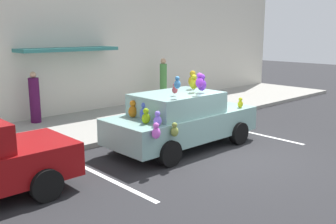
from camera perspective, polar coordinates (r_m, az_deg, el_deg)
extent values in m
plane|color=#262628|center=(10.06, 9.13, -6.56)|extent=(60.00, 60.00, 0.00)
cube|color=gray|center=(13.56, -7.74, -1.37)|extent=(24.00, 4.00, 0.15)
cube|color=beige|center=(15.01, -12.94, 11.75)|extent=(24.00, 0.30, 6.40)
cube|color=#2D726F|center=(14.12, -14.78, 9.03)|extent=(3.60, 1.10, 0.12)
cube|color=silver|center=(12.48, 12.31, -3.03)|extent=(0.12, 3.60, 0.01)
cube|color=silver|center=(8.70, -9.46, -9.52)|extent=(0.12, 3.60, 0.01)
cube|color=#81ACA6|center=(10.59, 2.22, -1.84)|extent=(4.38, 1.82, 0.68)
cube|color=#81ACA6|center=(10.31, 1.38, 1.31)|extent=(2.28, 1.60, 0.56)
cylinder|color=black|center=(12.23, 3.66, -1.55)|extent=(0.64, 0.22, 0.64)
cylinder|color=black|center=(11.10, 10.52, -3.12)|extent=(0.64, 0.22, 0.64)
cylinder|color=black|center=(10.48, -6.62, -3.89)|extent=(0.64, 0.22, 0.64)
cylinder|color=black|center=(9.14, 0.23, -6.19)|extent=(0.64, 0.22, 0.64)
ellipsoid|color=#A1AE18|center=(10.34, 3.86, 4.16)|extent=(0.23, 0.19, 0.27)
sphere|color=#A1AE18|center=(10.32, 3.88, 5.19)|extent=(0.15, 0.15, 0.15)
ellipsoid|color=#672BAF|center=(10.29, 5.08, 4.03)|extent=(0.26, 0.21, 0.31)
sphere|color=#672BAF|center=(10.27, 5.10, 5.20)|extent=(0.17, 0.17, 0.17)
ellipsoid|color=#CC3BE2|center=(11.70, 4.48, 1.73)|extent=(0.20, 0.16, 0.23)
sphere|color=#CC3BE2|center=(11.67, 4.50, 2.51)|extent=(0.13, 0.13, 0.13)
ellipsoid|color=#3C83C1|center=(9.41, 1.39, 4.13)|extent=(0.18, 0.15, 0.21)
sphere|color=#3C83C1|center=(9.39, 1.40, 5.02)|extent=(0.11, 0.11, 0.11)
ellipsoid|color=#B3B418|center=(11.31, 10.73, 1.14)|extent=(0.18, 0.14, 0.21)
sphere|color=#B3B418|center=(11.29, 10.76, 1.86)|extent=(0.11, 0.11, 0.11)
ellipsoid|color=#BC6C17|center=(9.90, -5.23, 0.07)|extent=(0.26, 0.21, 0.31)
sphere|color=#BC6C17|center=(9.86, -5.26, 1.28)|extent=(0.17, 0.17, 0.17)
ellipsoid|color=#479037|center=(11.60, 5.59, 1.66)|extent=(0.21, 0.17, 0.25)
sphere|color=#479037|center=(11.57, 5.60, 2.49)|extent=(0.13, 0.13, 0.13)
ellipsoid|color=#8FBE14|center=(9.20, -3.31, -0.96)|extent=(0.22, 0.18, 0.26)
sphere|color=#8FBE14|center=(9.16, -3.32, 0.14)|extent=(0.14, 0.14, 0.14)
ellipsoid|color=#21C1CD|center=(9.86, -3.68, -0.26)|extent=(0.17, 0.14, 0.20)
sphere|color=#21C1CD|center=(9.83, -3.69, 0.53)|extent=(0.11, 0.11, 0.11)
ellipsoid|color=#24A070|center=(11.79, 6.90, 1.89)|extent=(0.24, 0.20, 0.29)
sphere|color=#24A070|center=(11.76, 6.93, 2.84)|extent=(0.15, 0.15, 0.15)
ellipsoid|color=#AD8B18|center=(10.95, 3.68, 4.60)|extent=(0.27, 0.22, 0.32)
sphere|color=#AD8B18|center=(10.93, 3.70, 5.74)|extent=(0.17, 0.17, 0.17)
ellipsoid|color=olive|center=(8.99, 0.99, -2.96)|extent=(0.20, 0.16, 0.24)
sphere|color=olive|center=(8.95, 0.99, -1.95)|extent=(0.13, 0.13, 0.13)
ellipsoid|color=#425DC9|center=(9.64, -3.51, -0.22)|extent=(0.26, 0.21, 0.31)
sphere|color=#425DC9|center=(9.60, -3.52, 1.00)|extent=(0.16, 0.16, 0.16)
ellipsoid|color=#DB5DDC|center=(8.58, -1.78, -3.18)|extent=(0.22, 0.18, 0.26)
sphere|color=#DB5DDC|center=(8.54, -1.79, -2.04)|extent=(0.14, 0.14, 0.14)
ellipsoid|color=#866AED|center=(8.94, -1.57, -1.35)|extent=(0.21, 0.17, 0.25)
sphere|color=#866AED|center=(8.90, -1.58, -0.27)|extent=(0.13, 0.13, 0.13)
ellipsoid|color=#46A361|center=(11.90, 7.73, 1.91)|extent=(0.23, 0.19, 0.27)
sphere|color=#46A361|center=(11.87, 7.76, 2.79)|extent=(0.14, 0.14, 0.14)
ellipsoid|color=purple|center=(9.21, 0.09, -1.03)|extent=(0.19, 0.16, 0.23)
sphere|color=purple|center=(9.18, 0.09, -0.08)|extent=(0.12, 0.12, 0.12)
ellipsoid|color=#9B37E0|center=(9.91, 4.72, 4.39)|extent=(0.23, 0.19, 0.27)
sphere|color=#9B37E0|center=(9.88, 4.74, 5.44)|extent=(0.14, 0.14, 0.14)
ellipsoid|color=#C1662A|center=(11.07, 4.46, 1.25)|extent=(0.23, 0.19, 0.27)
sphere|color=#C1662A|center=(11.03, 4.48, 2.20)|extent=(0.15, 0.15, 0.15)
ellipsoid|color=#953940|center=(9.79, 1.03, 3.30)|extent=(0.16, 0.13, 0.19)
sphere|color=#953940|center=(9.77, 1.03, 4.04)|extent=(0.10, 0.10, 0.10)
cylinder|color=black|center=(9.13, -22.19, -7.13)|extent=(0.64, 0.22, 0.64)
cylinder|color=black|center=(7.69, -17.70, -10.33)|extent=(0.64, 0.22, 0.64)
ellipsoid|color=pink|center=(12.89, -3.00, -0.67)|extent=(0.33, 0.28, 0.42)
sphere|color=pink|center=(12.83, -3.02, 0.63)|extent=(0.24, 0.24, 0.24)
sphere|color=pink|center=(12.76, -3.31, 0.95)|extent=(0.10, 0.10, 0.10)
sphere|color=pink|center=(12.86, -2.74, 1.04)|extent=(0.10, 0.10, 0.10)
cylinder|color=#42103B|center=(13.55, -19.25, 1.65)|extent=(0.34, 0.34, 1.51)
sphere|color=tan|center=(13.43, -19.49, 5.26)|extent=(0.21, 0.21, 0.21)
cylinder|color=#478640|center=(16.40, -0.70, 4.27)|extent=(0.30, 0.30, 1.67)
sphere|color=tan|center=(16.30, -0.71, 7.60)|extent=(0.24, 0.24, 0.24)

